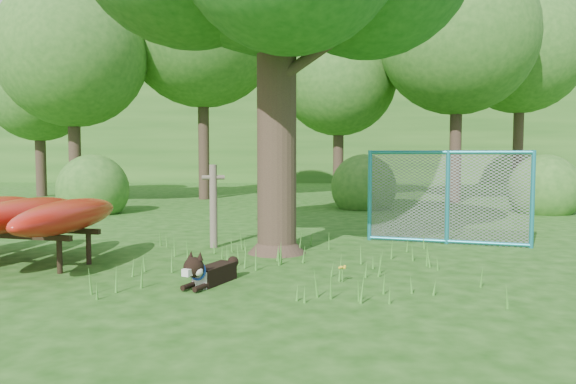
{
  "coord_description": "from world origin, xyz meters",
  "views": [
    {
      "loc": [
        0.49,
        -6.51,
        1.54
      ],
      "look_at": [
        0.2,
        1.2,
        1.0
      ],
      "focal_mm": 35.0,
      "sensor_mm": 36.0,
      "label": 1
    }
  ],
  "objects": [
    {
      "name": "ground",
      "position": [
        0.0,
        0.0,
        0.0
      ],
      "size": [
        80.0,
        80.0,
        0.0
      ],
      "primitive_type": "plane",
      "color": "#16440D",
      "rests_on": "ground"
    },
    {
      "name": "wooden_post",
      "position": [
        -1.06,
        2.49,
        0.71
      ],
      "size": [
        0.37,
        0.18,
        1.35
      ],
      "rotation": [
        0.0,
        0.0,
        0.3
      ],
      "color": "brown",
      "rests_on": "ground"
    },
    {
      "name": "kayak_rack",
      "position": [
        -3.74,
        1.0,
        0.7
      ],
      "size": [
        2.95,
        3.16,
        0.92
      ],
      "rotation": [
        0.0,
        0.0,
        -0.22
      ],
      "color": "black",
      "rests_on": "ground"
    },
    {
      "name": "husky_dog",
      "position": [
        -0.68,
        -0.13,
        0.16
      ],
      "size": [
        0.56,
        0.93,
        0.45
      ],
      "rotation": [
        0.0,
        0.0,
        -0.41
      ],
      "color": "black",
      "rests_on": "ground"
    },
    {
      "name": "fence_section",
      "position": [
        2.82,
        3.0,
        0.79
      ],
      "size": [
        2.61,
        0.85,
        2.64
      ],
      "rotation": [
        0.0,
        0.0,
        -0.29
      ],
      "color": "teal",
      "rests_on": "ground"
    },
    {
      "name": "wildflower_clump",
      "position": [
        0.89,
        0.11,
        0.16
      ],
      "size": [
        0.09,
        0.08,
        0.2
      ],
      "rotation": [
        0.0,
        0.0,
        0.22
      ],
      "color": "#458D2E",
      "rests_on": "ground"
    },
    {
      "name": "bg_tree_a",
      "position": [
        -6.5,
        10.0,
        4.48
      ],
      "size": [
        4.4,
        4.4,
        6.7
      ],
      "color": "#34261C",
      "rests_on": "ground"
    },
    {
      "name": "bg_tree_b",
      "position": [
        -3.0,
        12.0,
        5.61
      ],
      "size": [
        5.2,
        5.2,
        8.22
      ],
      "color": "#34261C",
      "rests_on": "ground"
    },
    {
      "name": "bg_tree_c",
      "position": [
        1.5,
        13.0,
        4.11
      ],
      "size": [
        4.0,
        4.0,
        6.12
      ],
      "color": "#34261C",
      "rests_on": "ground"
    },
    {
      "name": "bg_tree_d",
      "position": [
        5.0,
        11.0,
        5.08
      ],
      "size": [
        4.8,
        4.8,
        7.5
      ],
      "color": "#34261C",
      "rests_on": "ground"
    },
    {
      "name": "bg_tree_e",
      "position": [
        8.0,
        14.0,
        5.23
      ],
      "size": [
        4.6,
        4.6,
        7.55
      ],
      "color": "#34261C",
      "rests_on": "ground"
    },
    {
      "name": "bg_tree_f",
      "position": [
        -9.0,
        13.0,
        3.73
      ],
      "size": [
        3.6,
        3.6,
        5.55
      ],
      "color": "#34261C",
      "rests_on": "ground"
    },
    {
      "name": "shrub_left",
      "position": [
        -5.0,
        7.5,
        0.0
      ],
      "size": [
        1.8,
        1.8,
        1.8
      ],
      "primitive_type": "sphere",
      "color": "#2D611F",
      "rests_on": "ground"
    },
    {
      "name": "shrub_right",
      "position": [
        6.5,
        8.0,
        0.0
      ],
      "size": [
        1.8,
        1.8,
        1.8
      ],
      "primitive_type": "sphere",
      "color": "#2D611F",
      "rests_on": "ground"
    },
    {
      "name": "shrub_mid",
      "position": [
        2.0,
        9.0,
        0.0
      ],
      "size": [
        1.8,
        1.8,
        1.8
      ],
      "primitive_type": "sphere",
      "color": "#2D611F",
      "rests_on": "ground"
    },
    {
      "name": "wooded_hillside",
      "position": [
        0.0,
        28.0,
        3.0
      ],
      "size": [
        80.0,
        12.0,
        6.0
      ],
      "primitive_type": "cube",
      "color": "#2D611F",
      "rests_on": "ground"
    }
  ]
}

